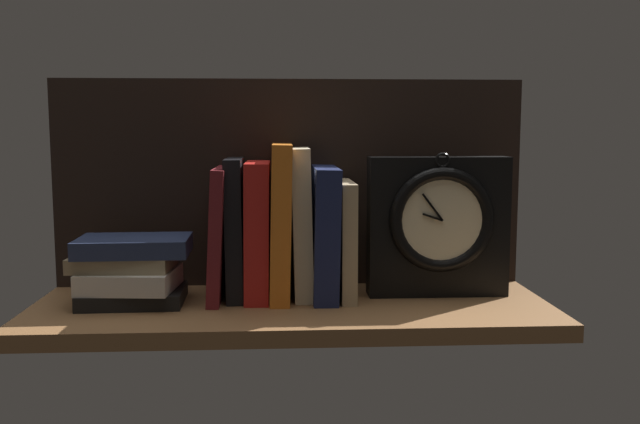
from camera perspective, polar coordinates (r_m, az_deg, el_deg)
The scene contains 11 objects.
ground_plane at distance 107.88cm, azimuth -2.35°, elevation -8.21°, with size 79.84×29.04×2.50cm, color brown.
back_panel at distance 118.46cm, azimuth -2.51°, elevation 2.41°, with size 79.84×1.20×35.25cm, color black.
book_maroon_dawkins at distance 110.76cm, azimuth -8.35°, elevation -1.73°, with size 1.98×16.54×20.79cm, color maroon.
book_black_skeptic at distance 110.46cm, azimuth -7.00°, elevation -1.35°, with size 2.65×12.68×22.23cm, color black.
book_red_requiem at distance 110.33cm, azimuth -5.18°, elevation -1.49°, with size 3.76×14.79×21.66cm, color red.
book_orange_pandolfini at distance 110.08cm, azimuth -3.26°, elevation -0.74°, with size 3.07×16.61×24.50cm, color orange.
book_cream_twain at distance 110.17cm, azimuth -1.54°, elevation -0.90°, with size 2.93×12.31×23.85cm, color beige.
book_navy_bierce at distance 110.56cm, azimuth 0.37°, elevation -1.66°, with size 3.84×16.75×20.81cm, color #192147.
book_tan_shortstories at distance 111.01cm, azimuth 2.12°, elevation -2.23°, with size 2.34×15.38×18.55cm, color tan.
framed_clock at distance 112.11cm, azimuth 9.78°, elevation -1.06°, with size 22.46×6.40×23.21cm.
book_stack_side at distance 110.42cm, azimuth -15.41°, elevation -4.67°, with size 18.02×12.90×10.31cm.
Camera 1 is at (-1.73, -104.18, 26.72)cm, focal length 38.64 mm.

